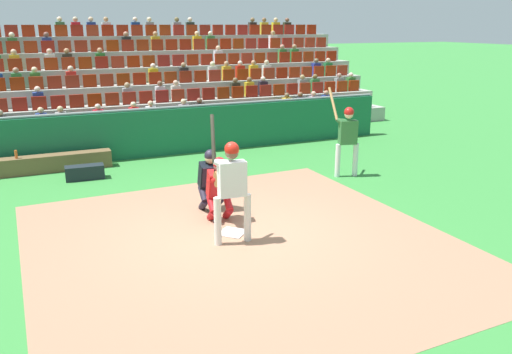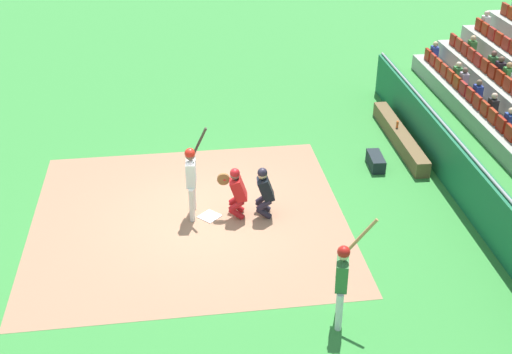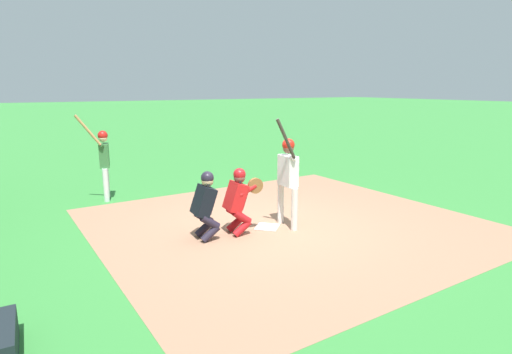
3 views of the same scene
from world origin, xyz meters
name	(u,v)px [view 2 (image 2 of 3)]	position (x,y,z in m)	size (l,w,h in m)	color
ground_plane	(210,217)	(0.00, 0.00, 0.00)	(160.00, 160.00, 0.00)	#358237
infield_dirt_patch	(189,218)	(0.00, 0.50, 0.00)	(7.08, 7.46, 0.01)	#9D7055
home_plate_marker	(210,216)	(0.00, 0.00, 0.02)	(0.44, 0.44, 0.02)	white
batter_at_plate	(191,174)	(0.15, 0.38, 1.13)	(0.68, 0.56, 2.22)	silver
catcher_crouching	(236,189)	(0.01, -0.66, 0.73)	(0.49, 0.72, 1.31)	#B0161B
home_plate_umpire	(264,190)	(-0.05, -1.32, 0.71)	(0.48, 0.48, 1.30)	#241E2D
dugout_wall	(465,178)	(0.00, -6.31, 0.68)	(15.05, 0.24, 1.41)	#155E3A
dugout_bench	(399,137)	(3.39, -5.76, 0.22)	(4.27, 0.40, 0.44)	brown
water_bottle_on_bench	(397,124)	(3.56, -5.71, 0.54)	(0.07, 0.07, 0.21)	#CF5422
equipment_duffel_bag	(376,161)	(2.06, -4.68, 0.17)	(0.91, 0.36, 0.35)	black
on_deck_batter	(342,275)	(-3.95, -2.30, 1.08)	(0.60, 0.81, 2.17)	silver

